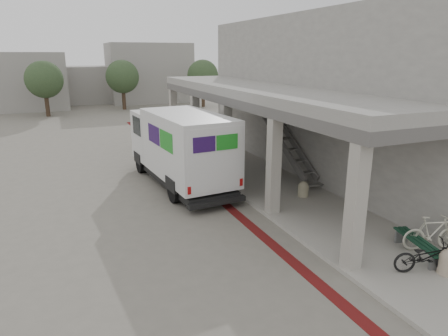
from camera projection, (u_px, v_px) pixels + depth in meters
name	position (u px, v px, depth m)	size (l,w,h in m)	color
ground	(221.00, 230.00, 12.50)	(120.00, 120.00, 0.00)	#676259
bike_lane_stripe	(225.00, 204.00, 14.64)	(0.35, 40.00, 0.01)	#581111
sidewalk	(326.00, 210.00, 13.98)	(4.40, 28.00, 0.12)	gray
transit_building	(322.00, 98.00, 18.11)	(7.60, 17.00, 7.00)	gray
distant_backdrop	(67.00, 80.00, 42.46)	(28.00, 10.00, 6.50)	gray
tree_left	(44.00, 80.00, 34.54)	(3.20, 3.20, 4.80)	#38281C
tree_mid	(122.00, 77.00, 38.94)	(3.20, 3.20, 4.80)	#38281C
tree_right	(203.00, 76.00, 41.05)	(3.20, 3.20, 4.80)	#38281C
fedex_truck	(180.00, 146.00, 16.52)	(2.81, 7.42, 3.10)	black
bench	(418.00, 245.00, 10.64)	(0.82, 1.85, 0.42)	slate
bollard_near	(448.00, 261.00, 9.73)	(0.44, 0.44, 0.67)	tan
bollard_far	(303.00, 189.00, 15.06)	(0.39, 0.39, 0.59)	gray
utility_cabinet	(274.00, 165.00, 17.69)	(0.42, 0.55, 0.92)	gray
bicycle_black	(426.00, 257.00, 9.78)	(0.56, 1.60, 0.84)	black
bicycle_cream	(432.00, 233.00, 10.89)	(0.47, 1.65, 0.99)	beige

